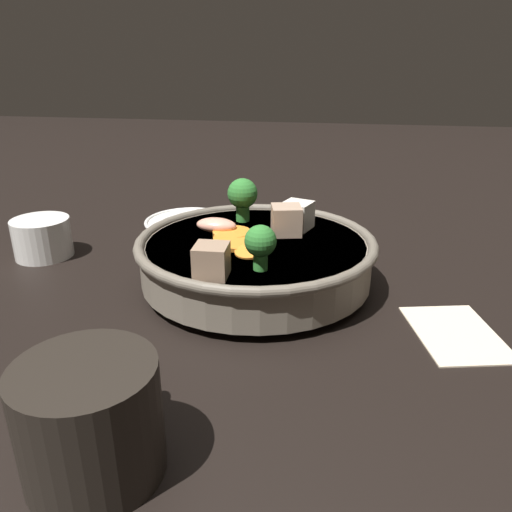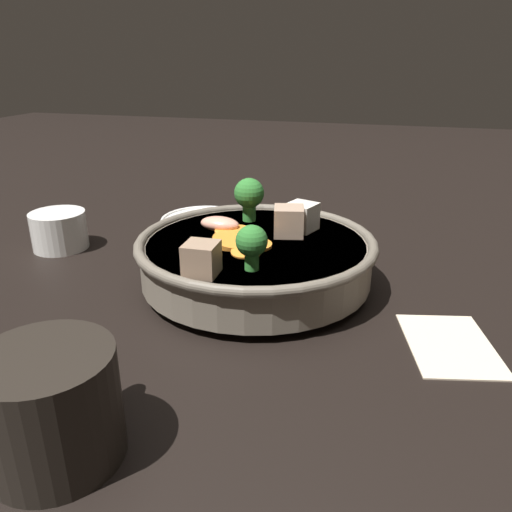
# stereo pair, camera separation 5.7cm
# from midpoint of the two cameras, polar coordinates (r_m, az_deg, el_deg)

# --- Properties ---
(ground_plane) EXTENTS (3.00, 3.00, 0.00)m
(ground_plane) POSITION_cam_midpoint_polar(r_m,az_deg,el_deg) (0.59, -2.79, -3.38)
(ground_plane) COLOR black
(stirfry_bowl) EXTENTS (0.28, 0.28, 0.11)m
(stirfry_bowl) POSITION_cam_midpoint_polar(r_m,az_deg,el_deg) (0.57, -2.88, 0.17)
(stirfry_bowl) COLOR slate
(stirfry_bowl) RESTS_ON ground_plane
(side_saucer) EXTENTS (0.14, 0.14, 0.01)m
(side_saucer) POSITION_cam_midpoint_polar(r_m,az_deg,el_deg) (0.79, -9.80, 3.71)
(side_saucer) COLOR white
(side_saucer) RESTS_ON ground_plane
(tea_cup) EXTENTS (0.08, 0.08, 0.05)m
(tea_cup) POSITION_cam_midpoint_polar(r_m,az_deg,el_deg) (0.73, -25.34, 1.89)
(tea_cup) COLOR white
(tea_cup) RESTS_ON ground_plane
(dark_mug) EXTENTS (0.11, 0.09, 0.08)m
(dark_mug) POSITION_cam_midpoint_polar(r_m,az_deg,el_deg) (0.36, -22.96, -16.92)
(dark_mug) COLOR black
(dark_mug) RESTS_ON ground_plane
(napkin) EXTENTS (0.12, 0.10, 0.00)m
(napkin) POSITION_cam_midpoint_polar(r_m,az_deg,el_deg) (0.52, 18.94, -8.38)
(napkin) COLOR beige
(napkin) RESTS_ON ground_plane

